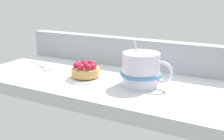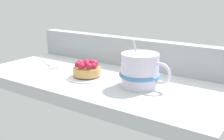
{
  "view_description": "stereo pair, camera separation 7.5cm",
  "coord_description": "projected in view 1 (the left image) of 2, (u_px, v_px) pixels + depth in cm",
  "views": [
    {
      "loc": [
        39.34,
        -65.44,
        23.76
      ],
      "look_at": [
        4.8,
        -1.99,
        3.27
      ],
      "focal_mm": 45.15,
      "sensor_mm": 36.0,
      "label": 1
    },
    {
      "loc": [
        45.73,
        -61.52,
        23.76
      ],
      "look_at": [
        4.8,
        -1.99,
        3.27
      ],
      "focal_mm": 45.15,
      "sensor_mm": 36.0,
      "label": 2
    }
  ],
  "objects": [
    {
      "name": "dessert_fork",
      "position": [
        40.0,
        65.0,
        0.91
      ],
      "size": [
        15.05,
        8.2,
        0.6
      ],
      "color": "silver",
      "rests_on": "ground_plane"
    },
    {
      "name": "window_rail_back",
      "position": [
        124.0,
        52.0,
        0.91
      ],
      "size": [
        71.67,
        3.91,
        9.13
      ],
      "primitive_type": "cube",
      "color": "#9EA3A8",
      "rests_on": "ground_plane"
    },
    {
      "name": "dessert_plate",
      "position": [
        86.0,
        77.0,
        0.79
      ],
      "size": [
        11.46,
        11.46,
        0.78
      ],
      "color": "white",
      "rests_on": "ground_plane"
    },
    {
      "name": "ground_plane",
      "position": [
        101.0,
        83.0,
        0.8
      ],
      "size": [
        73.14,
        33.61,
        3.38
      ],
      "primitive_type": "cube",
      "color": "silver"
    },
    {
      "name": "raspberry_tart",
      "position": [
        86.0,
        70.0,
        0.78
      ],
      "size": [
        7.79,
        7.79,
        4.1
      ],
      "color": "tan",
      "rests_on": "dessert_plate"
    },
    {
      "name": "coffee_mug",
      "position": [
        141.0,
        70.0,
        0.72
      ],
      "size": [
        13.8,
        10.67,
        11.79
      ],
      "color": "silver",
      "rests_on": "ground_plane"
    }
  ]
}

